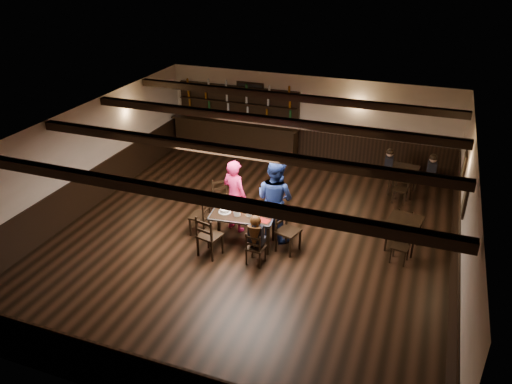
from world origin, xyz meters
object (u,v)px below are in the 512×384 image
(chair_near_left, at_px, (207,234))
(dining_table, at_px, (242,218))
(cake, at_px, (225,211))
(chair_near_right, at_px, (255,247))
(man_blue, at_px, (275,199))
(woman_pink, at_px, (235,196))
(bar_counter, at_px, (236,133))

(chair_near_left, bearing_deg, dining_table, 56.06)
(cake, bearing_deg, dining_table, 2.31)
(chair_near_right, relative_size, cake, 2.80)
(man_blue, distance_m, cake, 1.18)
(woman_pink, distance_m, bar_counter, 4.78)
(dining_table, distance_m, chair_near_left, 0.93)
(cake, bearing_deg, woman_pink, 88.52)
(dining_table, distance_m, woman_pink, 0.72)
(dining_table, bearing_deg, cake, -177.69)
(chair_near_right, xyz_separation_m, woman_pink, (-0.97, 1.26, 0.44))
(woman_pink, relative_size, bar_counter, 0.42)
(dining_table, relative_size, woman_pink, 0.85)
(chair_near_left, bearing_deg, man_blue, 50.35)
(chair_near_right, distance_m, cake, 1.24)
(chair_near_left, height_order, chair_near_right, chair_near_left)
(dining_table, xyz_separation_m, man_blue, (0.59, 0.57, 0.33))
(dining_table, distance_m, bar_counter, 5.45)
(cake, relative_size, bar_counter, 0.07)
(dining_table, xyz_separation_m, bar_counter, (-2.19, 4.99, 0.07))
(chair_near_left, xyz_separation_m, man_blue, (1.11, 1.34, 0.40))
(woman_pink, height_order, man_blue, man_blue)
(chair_near_right, bearing_deg, man_blue, 88.76)
(dining_table, relative_size, bar_counter, 0.36)
(chair_near_right, distance_m, man_blue, 1.38)
(dining_table, height_order, bar_counter, bar_counter)
(dining_table, height_order, chair_near_left, chair_near_left)
(chair_near_left, xyz_separation_m, chair_near_right, (1.08, 0.06, -0.12))
(chair_near_right, distance_m, woman_pink, 1.64)
(woman_pink, relative_size, man_blue, 0.91)
(man_blue, xyz_separation_m, cake, (-1.01, -0.58, -0.19))
(dining_table, height_order, chair_near_right, chair_near_right)
(dining_table, relative_size, cake, 5.38)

